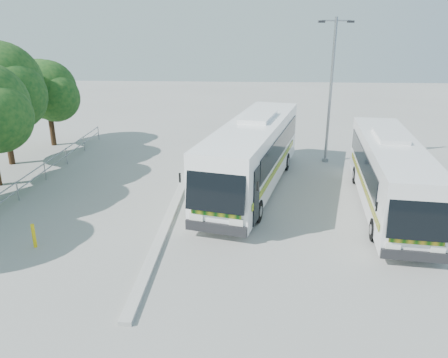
# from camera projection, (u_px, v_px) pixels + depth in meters

# --- Properties ---
(ground) EXTENTS (100.00, 100.00, 0.00)m
(ground) POSITION_uv_depth(u_px,v_px,m) (219.00, 234.00, 17.99)
(ground) COLOR #999994
(ground) RESTS_ON ground
(kerb_divider) EXTENTS (0.40, 16.00, 0.15)m
(kerb_divider) POSITION_uv_depth(u_px,v_px,m) (172.00, 211.00, 19.96)
(kerb_divider) COLOR #B2B2AD
(kerb_divider) RESTS_ON ground
(railing) EXTENTS (0.06, 22.00, 1.00)m
(railing) POSITION_uv_depth(u_px,v_px,m) (27.00, 180.00, 22.03)
(railing) COLOR gray
(railing) RESTS_ON ground
(tree_far_d) EXTENTS (5.62, 5.30, 7.33)m
(tree_far_d) POSITION_uv_depth(u_px,v_px,m) (0.00, 85.00, 25.34)
(tree_far_d) COLOR #382314
(tree_far_d) RESTS_ON ground
(tree_far_e) EXTENTS (4.54, 4.28, 5.92)m
(tree_far_e) POSITION_uv_depth(u_px,v_px,m) (48.00, 90.00, 29.85)
(tree_far_e) COLOR #382314
(tree_far_e) RESTS_ON ground
(coach_main) EXTENTS (5.44, 12.85, 3.50)m
(coach_main) POSITION_uv_depth(u_px,v_px,m) (253.00, 153.00, 22.32)
(coach_main) COLOR white
(coach_main) RESTS_ON ground
(coach_adjacent) EXTENTS (3.58, 11.51, 3.14)m
(coach_adjacent) POSITION_uv_depth(u_px,v_px,m) (390.00, 173.00, 20.01)
(coach_adjacent) COLOR silver
(coach_adjacent) RESTS_ON ground
(lamppost) EXTENTS (2.09, 0.55, 8.55)m
(lamppost) POSITION_uv_depth(u_px,v_px,m) (331.00, 85.00, 25.87)
(lamppost) COLOR gray
(lamppost) RESTS_ON ground
(bollard) EXTENTS (0.16, 0.16, 0.97)m
(bollard) POSITION_uv_depth(u_px,v_px,m) (34.00, 236.00, 16.76)
(bollard) COLOR yellow
(bollard) RESTS_ON ground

